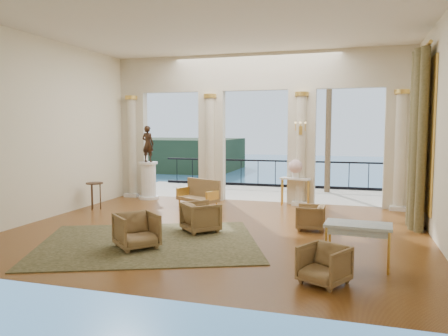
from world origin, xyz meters
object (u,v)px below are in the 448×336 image
(game_table, at_px, (358,228))
(statue, at_px, (148,144))
(armchair_b, at_px, (324,263))
(pedestal, at_px, (148,181))
(side_table, at_px, (95,186))
(armchair_c, at_px, (310,216))
(console_table, at_px, (295,183))
(armchair_d, at_px, (201,216))
(armchair_a, at_px, (137,229))
(settee, at_px, (200,194))

(game_table, xyz_separation_m, statue, (-6.40, 5.22, 1.12))
(armchair_b, relative_size, pedestal, 0.53)
(pedestal, bearing_deg, side_table, -105.95)
(armchair_c, height_order, pedestal, pedestal)
(console_table, distance_m, side_table, 5.73)
(game_table, height_order, console_table, console_table)
(console_table, bearing_deg, side_table, -143.02)
(armchair_d, bearing_deg, side_table, 22.62)
(side_table, bearing_deg, pedestal, 74.05)
(armchair_c, distance_m, pedestal, 6.09)
(armchair_a, height_order, settee, settee)
(game_table, bearing_deg, console_table, 111.80)
(armchair_b, relative_size, settee, 0.47)
(armchair_c, distance_m, side_table, 6.05)
(armchair_a, relative_size, console_table, 0.82)
(armchair_d, relative_size, pedestal, 0.62)
(console_table, bearing_deg, armchair_a, -98.90)
(pedestal, bearing_deg, armchair_d, -50.04)
(game_table, bearing_deg, armchair_c, 116.50)
(statue, relative_size, console_table, 1.26)
(settee, relative_size, pedestal, 1.14)
(armchair_c, bearing_deg, side_table, -96.94)
(armchair_a, distance_m, statue, 5.97)
(armchair_c, bearing_deg, settee, -117.90)
(side_table, bearing_deg, console_table, 23.17)
(armchair_c, distance_m, console_table, 3.07)
(game_table, xyz_separation_m, side_table, (-7.00, 3.12, 0.00))
(settee, distance_m, side_table, 2.94)
(side_table, bearing_deg, armchair_c, -6.73)
(armchair_b, relative_size, side_table, 0.84)
(armchair_c, height_order, side_table, side_table)
(armchair_b, relative_size, console_table, 0.69)
(armchair_a, height_order, side_table, side_table)
(armchair_b, bearing_deg, console_table, 129.53)
(armchair_a, relative_size, pedestal, 0.63)
(armchair_a, xyz_separation_m, console_table, (2.28, 5.44, 0.30))
(armchair_b, bearing_deg, settee, 154.87)
(pedestal, distance_m, statue, 1.19)
(armchair_d, xyz_separation_m, console_table, (1.55, 3.87, 0.31))
(armchair_a, distance_m, settee, 4.19)
(armchair_b, relative_size, armchair_c, 1.02)
(armchair_a, distance_m, pedestal, 5.81)
(armchair_d, height_order, settee, settee)
(settee, bearing_deg, game_table, -19.21)
(pedestal, distance_m, side_table, 2.19)
(armchair_b, bearing_deg, statue, 162.02)
(armchair_d, bearing_deg, game_table, -158.52)
(settee, relative_size, statue, 1.18)
(armchair_c, bearing_deg, console_table, -166.36)
(game_table, distance_m, pedestal, 8.26)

